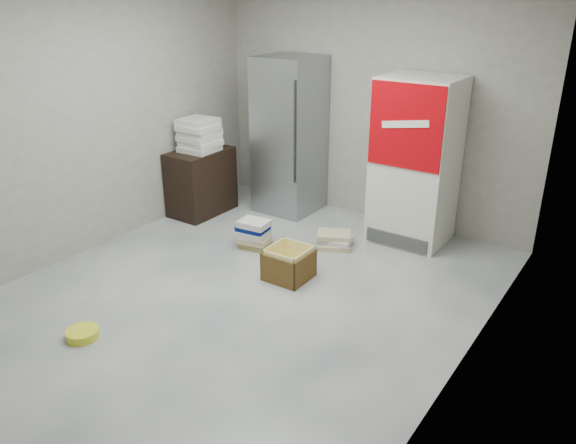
{
  "coord_description": "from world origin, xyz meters",
  "views": [
    {
      "loc": [
        2.92,
        -3.44,
        2.62
      ],
      "look_at": [
        0.07,
        0.7,
        0.52
      ],
      "focal_mm": 35.0,
      "sensor_mm": 36.0,
      "label": 1
    }
  ],
  "objects_px": {
    "wood_shelf": "(201,182)",
    "coke_cooler": "(416,161)",
    "phonebook_stack_main": "(254,234)",
    "cardboard_box": "(289,266)",
    "steel_fridge": "(289,136)"
  },
  "relations": [
    {
      "from": "steel_fridge",
      "to": "cardboard_box",
      "type": "bearing_deg",
      "value": -55.69
    },
    {
      "from": "wood_shelf",
      "to": "cardboard_box",
      "type": "xyz_separation_m",
      "value": [
        1.89,
        -0.83,
        -0.27
      ]
    },
    {
      "from": "phonebook_stack_main",
      "to": "cardboard_box",
      "type": "bearing_deg",
      "value": -40.01
    },
    {
      "from": "coke_cooler",
      "to": "phonebook_stack_main",
      "type": "bearing_deg",
      "value": -137.35
    },
    {
      "from": "steel_fridge",
      "to": "cardboard_box",
      "type": "distance_m",
      "value": 2.06
    },
    {
      "from": "steel_fridge",
      "to": "coke_cooler",
      "type": "height_order",
      "value": "steel_fridge"
    },
    {
      "from": "steel_fridge",
      "to": "phonebook_stack_main",
      "type": "height_order",
      "value": "steel_fridge"
    },
    {
      "from": "cardboard_box",
      "to": "phonebook_stack_main",
      "type": "bearing_deg",
      "value": 152.48
    },
    {
      "from": "coke_cooler",
      "to": "wood_shelf",
      "type": "distance_m",
      "value": 2.63
    },
    {
      "from": "coke_cooler",
      "to": "wood_shelf",
      "type": "bearing_deg",
      "value": -163.72
    },
    {
      "from": "wood_shelf",
      "to": "phonebook_stack_main",
      "type": "relative_size",
      "value": 2.1
    },
    {
      "from": "phonebook_stack_main",
      "to": "cardboard_box",
      "type": "xyz_separation_m",
      "value": [
        0.71,
        -0.36,
        -0.03
      ]
    },
    {
      "from": "coke_cooler",
      "to": "phonebook_stack_main",
      "type": "height_order",
      "value": "coke_cooler"
    },
    {
      "from": "wood_shelf",
      "to": "coke_cooler",
      "type": "bearing_deg",
      "value": 16.28
    },
    {
      "from": "coke_cooler",
      "to": "cardboard_box",
      "type": "bearing_deg",
      "value": -110.62
    }
  ]
}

